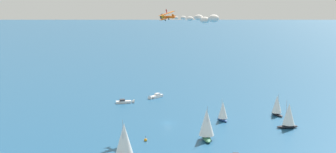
{
  "coord_description": "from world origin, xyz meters",
  "views": [
    {
      "loc": [
        -24.16,
        -167.76,
        48.18
      ],
      "look_at": [
        0.0,
        0.0,
        18.41
      ],
      "focal_mm": 47.98,
      "sensor_mm": 36.0,
      "label": 1
    }
  ],
  "objects_px": {
    "sailboat_near_centre": "(289,115)",
    "sailboat_inshore": "(124,141)",
    "motorboat_offshore": "(126,102)",
    "marker_buoy": "(146,140)",
    "wingwalker_lead": "(166,11)",
    "sailboat_far_port": "(207,124)",
    "motorboat_trailing": "(155,96)",
    "biplane_lead": "(167,17)",
    "sailboat_mid_cluster": "(277,105)",
    "sailboat_far_stbd": "(223,111)"
  },
  "relations": [
    {
      "from": "sailboat_mid_cluster",
      "to": "biplane_lead",
      "type": "distance_m",
      "value": 59.46
    },
    {
      "from": "sailboat_near_centre",
      "to": "sailboat_mid_cluster",
      "type": "height_order",
      "value": "sailboat_near_centre"
    },
    {
      "from": "sailboat_inshore",
      "to": "wingwalker_lead",
      "type": "height_order",
      "value": "wingwalker_lead"
    },
    {
      "from": "sailboat_far_port",
      "to": "sailboat_mid_cluster",
      "type": "distance_m",
      "value": 45.31
    },
    {
      "from": "sailboat_inshore",
      "to": "motorboat_trailing",
      "type": "xyz_separation_m",
      "value": [
        18.86,
        82.24,
        -5.01
      ]
    },
    {
      "from": "sailboat_far_stbd",
      "to": "biplane_lead",
      "type": "bearing_deg",
      "value": 178.8
    },
    {
      "from": "sailboat_far_port",
      "to": "sailboat_far_stbd",
      "type": "bearing_deg",
      "value": 62.29
    },
    {
      "from": "sailboat_far_port",
      "to": "sailboat_mid_cluster",
      "type": "bearing_deg",
      "value": 37.08
    },
    {
      "from": "motorboat_offshore",
      "to": "biplane_lead",
      "type": "relative_size",
      "value": 1.24
    },
    {
      "from": "marker_buoy",
      "to": "wingwalker_lead",
      "type": "xyz_separation_m",
      "value": [
        10.2,
        21.34,
        42.97
      ]
    },
    {
      "from": "sailboat_inshore",
      "to": "motorboat_offshore",
      "type": "relative_size",
      "value": 1.44
    },
    {
      "from": "sailboat_near_centre",
      "to": "sailboat_far_port",
      "type": "height_order",
      "value": "sailboat_far_port"
    },
    {
      "from": "motorboat_offshore",
      "to": "motorboat_trailing",
      "type": "height_order",
      "value": "motorboat_trailing"
    },
    {
      "from": "sailboat_inshore",
      "to": "sailboat_mid_cluster",
      "type": "relative_size",
      "value": 1.32
    },
    {
      "from": "sailboat_near_centre",
      "to": "sailboat_mid_cluster",
      "type": "bearing_deg",
      "value": 81.72
    },
    {
      "from": "sailboat_far_port",
      "to": "marker_buoy",
      "type": "bearing_deg",
      "value": 176.39
    },
    {
      "from": "motorboat_trailing",
      "to": "sailboat_far_stbd",
      "type": "bearing_deg",
      "value": -64.24
    },
    {
      "from": "motorboat_trailing",
      "to": "sailboat_mid_cluster",
      "type": "xyz_separation_m",
      "value": [
        46.15,
        -40.35,
        3.64
      ]
    },
    {
      "from": "sailboat_near_centre",
      "to": "wingwalker_lead",
      "type": "height_order",
      "value": "wingwalker_lead"
    },
    {
      "from": "motorboat_trailing",
      "to": "marker_buoy",
      "type": "xyz_separation_m",
      "value": [
        -10.89,
        -66.34,
        -0.3
      ]
    },
    {
      "from": "sailboat_far_port",
      "to": "marker_buoy",
      "type": "relative_size",
      "value": 5.79
    },
    {
      "from": "motorboat_offshore",
      "to": "motorboat_trailing",
      "type": "distance_m",
      "value": 17.25
    },
    {
      "from": "sailboat_far_port",
      "to": "motorboat_trailing",
      "type": "xyz_separation_m",
      "value": [
        -10.02,
        67.66,
        -4.85
      ]
    },
    {
      "from": "motorboat_offshore",
      "to": "wingwalker_lead",
      "type": "distance_m",
      "value": 57.5
    },
    {
      "from": "sailboat_far_stbd",
      "to": "motorboat_trailing",
      "type": "bearing_deg",
      "value": 115.76
    },
    {
      "from": "sailboat_near_centre",
      "to": "motorboat_offshore",
      "type": "height_order",
      "value": "sailboat_near_centre"
    },
    {
      "from": "sailboat_far_stbd",
      "to": "biplane_lead",
      "type": "relative_size",
      "value": 1.26
    },
    {
      "from": "sailboat_far_port",
      "to": "biplane_lead",
      "type": "distance_m",
      "value": 43.64
    },
    {
      "from": "sailboat_far_port",
      "to": "marker_buoy",
      "type": "distance_m",
      "value": 21.58
    },
    {
      "from": "sailboat_far_stbd",
      "to": "marker_buoy",
      "type": "bearing_deg",
      "value": -147.13
    },
    {
      "from": "sailboat_far_stbd",
      "to": "motorboat_offshore",
      "type": "height_order",
      "value": "sailboat_far_stbd"
    },
    {
      "from": "sailboat_inshore",
      "to": "biplane_lead",
      "type": "distance_m",
      "value": 54.89
    },
    {
      "from": "motorboat_trailing",
      "to": "marker_buoy",
      "type": "relative_size",
      "value": 3.87
    },
    {
      "from": "sailboat_far_stbd",
      "to": "motorboat_offshore",
      "type": "distance_m",
      "value": 51.43
    },
    {
      "from": "sailboat_near_centre",
      "to": "sailboat_inshore",
      "type": "height_order",
      "value": "sailboat_inshore"
    },
    {
      "from": "motorboat_trailing",
      "to": "biplane_lead",
      "type": "bearing_deg",
      "value": -90.36
    },
    {
      "from": "wingwalker_lead",
      "to": "sailboat_near_centre",
      "type": "bearing_deg",
      "value": -16.99
    },
    {
      "from": "sailboat_far_stbd",
      "to": "wingwalker_lead",
      "type": "height_order",
      "value": "wingwalker_lead"
    },
    {
      "from": "biplane_lead",
      "to": "wingwalker_lead",
      "type": "distance_m",
      "value": 2.19
    },
    {
      "from": "sailboat_far_port",
      "to": "motorboat_trailing",
      "type": "relative_size",
      "value": 1.5
    },
    {
      "from": "sailboat_inshore",
      "to": "sailboat_mid_cluster",
      "type": "bearing_deg",
      "value": 32.79
    },
    {
      "from": "wingwalker_lead",
      "to": "sailboat_far_port",
      "type": "bearing_deg",
      "value": -64.7
    },
    {
      "from": "sailboat_far_port",
      "to": "sailboat_mid_cluster",
      "type": "height_order",
      "value": "sailboat_far_port"
    },
    {
      "from": "sailboat_mid_cluster",
      "to": "motorboat_offshore",
      "type": "bearing_deg",
      "value": 152.8
    },
    {
      "from": "motorboat_trailing",
      "to": "biplane_lead",
      "type": "height_order",
      "value": "biplane_lead"
    },
    {
      "from": "sailboat_far_stbd",
      "to": "sailboat_mid_cluster",
      "type": "relative_size",
      "value": 0.92
    },
    {
      "from": "sailboat_far_stbd",
      "to": "sailboat_near_centre",
      "type": "bearing_deg",
      "value": -31.51
    },
    {
      "from": "marker_buoy",
      "to": "wingwalker_lead",
      "type": "distance_m",
      "value": 49.05
    },
    {
      "from": "sailboat_inshore",
      "to": "marker_buoy",
      "type": "xyz_separation_m",
      "value": [
        7.97,
        15.9,
        -5.32
      ]
    },
    {
      "from": "sailboat_mid_cluster",
      "to": "wingwalker_lead",
      "type": "bearing_deg",
      "value": -174.33
    }
  ]
}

